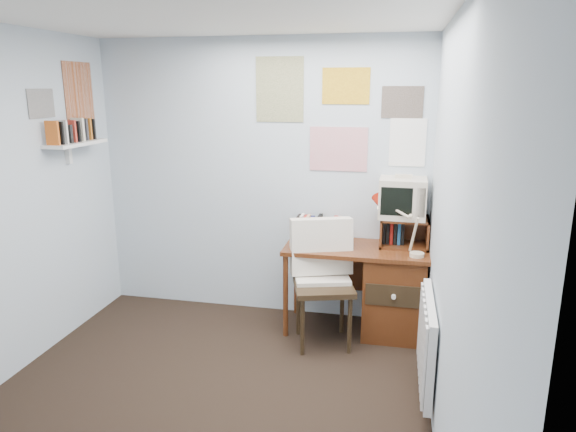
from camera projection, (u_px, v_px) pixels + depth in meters
name	position (u px, v px, depth m)	size (l,w,h in m)	color
ground	(193.00, 419.00, 3.30)	(3.50, 3.50, 0.00)	black
back_wall	(261.00, 180.00, 4.65)	(3.00, 0.02, 2.50)	#B2C2CB
right_wall	(451.00, 249.00, 2.69)	(0.02, 3.50, 2.50)	#B2C2CB
ceiling	(172.00, 3.00, 2.69)	(3.00, 3.50, 0.02)	white
desk	(387.00, 289.00, 4.37)	(1.20, 0.55, 0.76)	#5B2C14
desk_chair	(324.00, 287.00, 4.16)	(0.51, 0.49, 1.00)	black
desk_lamp	(418.00, 231.00, 4.04)	(0.29, 0.25, 0.42)	#B81D0C
tv_riser	(404.00, 232.00, 4.33)	(0.40, 0.30, 0.25)	#5B2C14
crt_tv	(403.00, 196.00, 4.28)	(0.38, 0.35, 0.36)	beige
book_row	(331.00, 227.00, 4.53)	(0.60, 0.14, 0.22)	#5B2C14
radiator	(427.00, 342.00, 3.42)	(0.09, 0.80, 0.60)	white
wall_shelf	(76.00, 143.00, 4.23)	(0.20, 0.62, 0.24)	white
posters_back	(339.00, 114.00, 4.36)	(1.20, 0.01, 0.90)	white
posters_left	(61.00, 96.00, 4.15)	(0.01, 0.70, 0.60)	white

